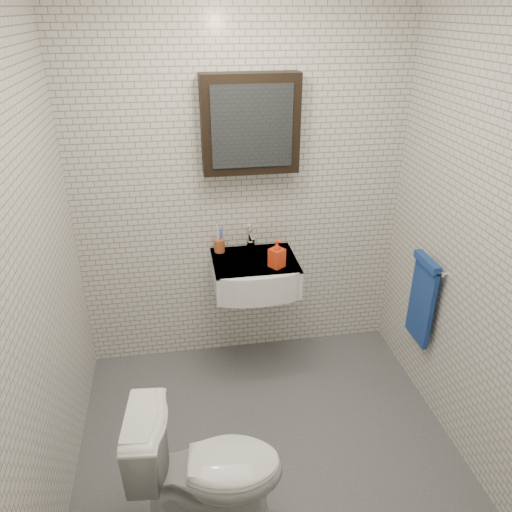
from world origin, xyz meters
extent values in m
cube|color=#4F5257|center=(0.00, 0.00, 0.01)|extent=(2.20, 2.00, 0.01)
cube|color=silver|center=(0.00, 1.00, 1.25)|extent=(2.20, 0.02, 2.50)
cube|color=silver|center=(0.00, -1.00, 1.25)|extent=(2.20, 0.02, 2.50)
cube|color=silver|center=(-1.10, 0.00, 1.25)|extent=(0.02, 2.00, 2.50)
cube|color=silver|center=(1.10, 0.00, 1.25)|extent=(0.02, 2.00, 2.50)
cube|color=white|center=(0.05, 0.78, 0.75)|extent=(0.55, 0.45, 0.20)
cylinder|color=silver|center=(0.05, 0.80, 0.84)|extent=(0.31, 0.31, 0.02)
cylinder|color=silver|center=(0.05, 0.80, 0.85)|extent=(0.04, 0.04, 0.01)
cube|color=white|center=(0.05, 0.78, 0.84)|extent=(0.55, 0.45, 0.01)
cylinder|color=silver|center=(0.05, 0.94, 0.88)|extent=(0.06, 0.06, 0.06)
cylinder|color=silver|center=(0.05, 0.94, 0.94)|extent=(0.03, 0.03, 0.08)
cylinder|color=silver|center=(0.05, 0.88, 0.97)|extent=(0.02, 0.12, 0.02)
cube|color=silver|center=(0.05, 0.97, 0.99)|extent=(0.02, 0.09, 0.01)
cube|color=black|center=(0.05, 0.93, 1.70)|extent=(0.60, 0.14, 0.60)
cube|color=#3F444C|center=(0.05, 0.85, 1.70)|extent=(0.49, 0.01, 0.49)
cylinder|color=silver|center=(1.06, 0.35, 0.95)|extent=(0.02, 0.30, 0.02)
cylinder|color=silver|center=(1.08, 0.48, 0.95)|extent=(0.04, 0.02, 0.02)
cylinder|color=silver|center=(1.08, 0.22, 0.95)|extent=(0.04, 0.02, 0.02)
cube|color=navy|center=(1.05, 0.35, 0.68)|extent=(0.03, 0.26, 0.54)
cube|color=navy|center=(1.04, 0.35, 0.96)|extent=(0.05, 0.26, 0.05)
cylinder|color=#A54B29|center=(-0.17, 0.93, 0.90)|extent=(0.08, 0.08, 0.09)
cylinder|color=white|center=(-0.18, 0.92, 0.95)|extent=(0.02, 0.03, 0.17)
cylinder|color=#3957B9|center=(-0.15, 0.93, 0.94)|extent=(0.01, 0.02, 0.15)
cylinder|color=white|center=(-0.17, 0.95, 0.96)|extent=(0.02, 0.03, 0.18)
cylinder|color=#3957B9|center=(-0.15, 0.94, 0.95)|extent=(0.02, 0.04, 0.16)
imported|color=#FFA01A|center=(0.17, 0.66, 0.94)|extent=(0.12, 0.12, 0.19)
imported|color=white|center=(-0.37, -0.42, 0.36)|extent=(0.75, 0.48, 0.73)
camera|label=1|loc=(-0.42, -2.11, 2.34)|focal=35.00mm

